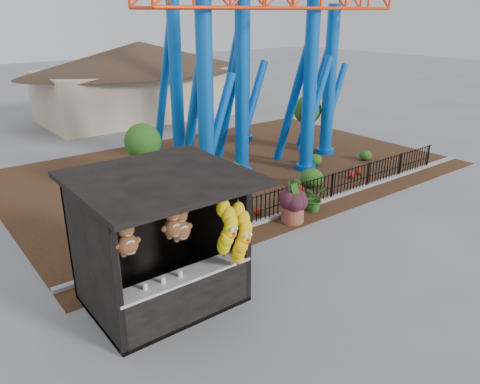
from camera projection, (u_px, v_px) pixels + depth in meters
ground at (292, 279)px, 11.78m from camera, size 120.00×120.00×0.00m
mulch_bed at (230, 169)px, 19.97m from camera, size 18.00×12.00×0.02m
curb at (316, 203)px, 16.25m from camera, size 18.00×0.18×0.12m
prize_booth at (166, 245)px, 10.22m from camera, size 3.50×3.40×3.12m
picket_fence at (334, 186)px, 16.61m from camera, size 12.20×0.06×1.00m
roller_coaster at (248, 7)px, 18.45m from camera, size 11.00×6.37×10.82m
terracotta_planter at (293, 213)px, 14.85m from camera, size 0.83×0.83×0.64m
planter_foliage at (293, 194)px, 14.62m from camera, size 0.70×0.70×0.64m
potted_plant at (314, 198)px, 15.64m from camera, size 0.88×0.78×0.92m
landscaping at (287, 176)px, 18.22m from camera, size 9.00×4.09×0.70m
pavilion at (141, 67)px, 28.86m from camera, size 15.00×15.00×4.80m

